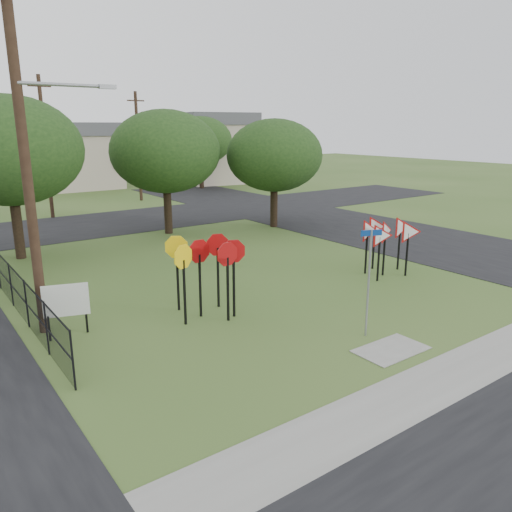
{
  "coord_description": "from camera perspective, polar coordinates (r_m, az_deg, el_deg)",
  "views": [
    {
      "loc": [
        -10.33,
        -10.32,
        5.92
      ],
      "look_at": [
        -0.62,
        3.0,
        1.6
      ],
      "focal_mm": 35.0,
      "sensor_mm": 36.0,
      "label": 1
    }
  ],
  "objects": [
    {
      "name": "street_right",
      "position": [
        30.76,
        11.41,
        3.32
      ],
      "size": [
        8.0,
        50.0,
        0.02
      ],
      "primitive_type": "cube",
      "color": "black",
      "rests_on": "ground"
    },
    {
      "name": "fence_run",
      "position": [
        17.56,
        -25.54,
        -3.81
      ],
      "size": [
        0.05,
        11.55,
        1.5
      ],
      "color": "black",
      "rests_on": "ground"
    },
    {
      "name": "tree_near_right",
      "position": [
        29.71,
        2.11,
        11.41
      ],
      "size": [
        5.6,
        5.6,
        6.33
      ],
      "color": "black",
      "rests_on": "ground"
    },
    {
      "name": "street_name_sign",
      "position": [
        14.44,
        12.77,
        -2.31
      ],
      "size": [
        0.61,
        0.24,
        3.14
      ],
      "color": "gray",
      "rests_on": "ground"
    },
    {
      "name": "street_far",
      "position": [
        32.57,
        -17.02,
        3.59
      ],
      "size": [
        60.0,
        8.0,
        0.02
      ],
      "primitive_type": "cube",
      "color": "black",
      "rests_on": "ground"
    },
    {
      "name": "house_mid",
      "position": [
        52.39,
        -20.55,
        10.75
      ],
      "size": [
        8.4,
        8.4,
        6.2
      ],
      "color": "#BCAD97",
      "rests_on": "ground"
    },
    {
      "name": "house_right",
      "position": [
        54.34,
        -4.75,
        12.25
      ],
      "size": [
        8.3,
        8.3,
        7.2
      ],
      "color": "#BCAD97",
      "rests_on": "ground"
    },
    {
      "name": "sidewalk",
      "position": [
        13.38,
        21.3,
        -12.61
      ],
      "size": [
        30.0,
        1.6,
        0.02
      ],
      "primitive_type": "cube",
      "color": "gray",
      "rests_on": "ground"
    },
    {
      "name": "curb_pad",
      "position": [
        14.3,
        15.18,
        -10.28
      ],
      "size": [
        2.0,
        1.2,
        0.02
      ],
      "primitive_type": "cube",
      "color": "gray",
      "rests_on": "ground"
    },
    {
      "name": "yield_sign_cluster",
      "position": [
        20.81,
        14.65,
        2.56
      ],
      "size": [
        2.95,
        1.94,
        2.33
      ],
      "color": "black",
      "rests_on": "ground"
    },
    {
      "name": "stop_sign_cluster",
      "position": [
        15.65,
        -5.69,
        -0.36
      ],
      "size": [
        2.39,
        2.01,
        2.54
      ],
      "color": "black",
      "rests_on": "ground"
    },
    {
      "name": "far_pole_b",
      "position": [
        41.68,
        -13.31,
        12.15
      ],
      "size": [
        1.4,
        0.24,
        8.5
      ],
      "color": "#39271A",
      "rests_on": "ground"
    },
    {
      "name": "tree_near_left",
      "position": [
        24.72,
        -26.47,
        10.72
      ],
      "size": [
        6.4,
        6.4,
        7.27
      ],
      "color": "black",
      "rests_on": "ground"
    },
    {
      "name": "info_board",
      "position": [
        15.24,
        -20.89,
        -4.96
      ],
      "size": [
        1.22,
        0.42,
        1.58
      ],
      "color": "black",
      "rests_on": "ground"
    },
    {
      "name": "far_pole_a",
      "position": [
        35.34,
        -22.91,
        11.42
      ],
      "size": [
        1.4,
        0.24,
        9.0
      ],
      "color": "#39271A",
      "rests_on": "ground"
    },
    {
      "name": "tree_far_right",
      "position": [
        48.83,
        -6.36,
        12.98
      ],
      "size": [
        6.0,
        6.0,
        6.8
      ],
      "color": "black",
      "rests_on": "ground"
    },
    {
      "name": "ground",
      "position": [
        15.76,
        8.35,
        -7.55
      ],
      "size": [
        140.0,
        140.0,
        0.0
      ],
      "primitive_type": "plane",
      "color": "#35531F"
    },
    {
      "name": "utility_pole_main",
      "position": [
        15.15,
        -24.72,
        10.69
      ],
      "size": [
        3.55,
        0.33,
        10.0
      ],
      "color": "#39271A",
      "rests_on": "ground"
    },
    {
      "name": "planting_strip",
      "position": [
        12.88,
        25.89,
        -14.24
      ],
      "size": [
        30.0,
        0.8,
        0.02
      ],
      "primitive_type": "cube",
      "color": "#35531F",
      "rests_on": "ground"
    },
    {
      "name": "tree_near_mid",
      "position": [
        28.2,
        -10.33,
        11.65
      ],
      "size": [
        6.0,
        6.0,
        6.8
      ],
      "color": "black",
      "rests_on": "ground"
    }
  ]
}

